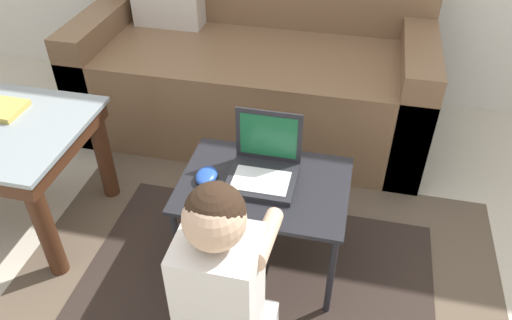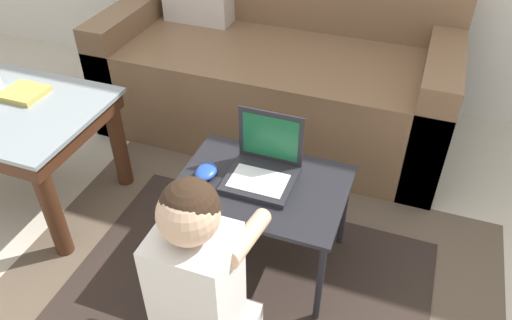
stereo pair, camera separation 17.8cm
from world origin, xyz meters
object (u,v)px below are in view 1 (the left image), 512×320
Objects in this scene: laptop at (264,169)px; book_on_table at (2,109)px; laptop_desk at (264,192)px; person_seated at (221,303)px; computer_mouse at (207,176)px; couch at (254,69)px.

book_on_table is at bearing 177.22° from laptop.
laptop_desk is at bearing -74.40° from laptop.
laptop is at bearing 105.60° from laptop_desk.
book_on_table is at bearing 151.73° from person_seated.
laptop is 0.52m from person_seated.
laptop_desk is 1.09m from book_on_table.
person_seated is at bearing -68.39° from computer_mouse.
couch reaches higher than person_seated.
book_on_table reaches higher than laptop_desk.
laptop_desk is 0.77× the size of person_seated.
person_seated is (-0.02, -0.48, -0.02)m from laptop_desk.
computer_mouse reaches higher than laptop_desk.
couch is 1.01m from laptop_desk.
computer_mouse is (-0.20, -0.06, -0.02)m from laptop.
couch is at bearing 93.36° from computer_mouse.
laptop is at bearing 88.28° from person_seated.
computer_mouse is 0.13× the size of person_seated.
laptop reaches higher than laptop_desk.
couch is 10.68× the size of book_on_table.
book_on_table is (-0.87, 0.11, 0.09)m from computer_mouse.
person_seated reaches higher than laptop.
laptop is 0.31× the size of person_seated.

